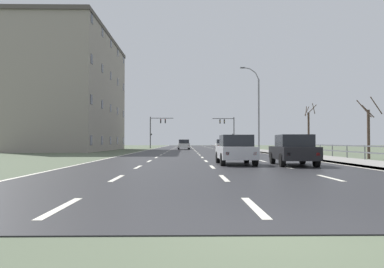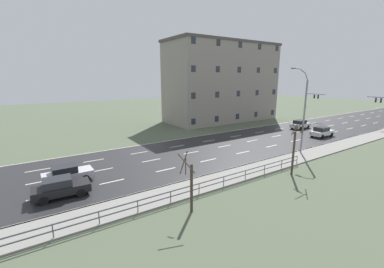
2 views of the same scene
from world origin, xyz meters
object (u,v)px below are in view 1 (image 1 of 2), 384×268
Objects in this scene: street_lamp_midground at (258,110)px; traffic_signal_left at (156,127)px; car_far_right at (235,150)px; car_near_left at (293,150)px; traffic_signal_right at (229,127)px; car_far_left at (184,144)px; brick_building at (75,93)px; car_distant at (222,145)px.

street_lamp_midground is 1.75× the size of traffic_signal_left.
car_near_left is at bearing -17.18° from car_far_right.
street_lamp_midground is 25.68m from traffic_signal_right.
brick_building is at bearing -161.94° from car_far_left.
car_far_right is at bearing -61.03° from brick_building.
street_lamp_midground is at bearing -59.91° from traffic_signal_left.
street_lamp_midground is 2.51× the size of car_far_right.
brick_building reaches higher than car_far_right.
car_distant is 1.01× the size of car_far_right.
car_near_left is (11.06, -50.77, -3.22)m from traffic_signal_left.
street_lamp_midground is 2.48× the size of car_far_left.
traffic_signal_right is 15.01m from car_far_left.
traffic_signal_right is (-0.55, 25.65, -1.06)m from street_lamp_midground.
car_far_left is 40.20m from car_near_left.
traffic_signal_right reaches higher than car_near_left.
street_lamp_midground reaches higher than traffic_signal_left.
car_far_left is (-2.97, 38.93, 0.00)m from car_far_right.
traffic_signal_left reaches higher than traffic_signal_right.
traffic_signal_left is 20.00m from brick_building.
car_far_left is at bearing 154.53° from car_distant.
car_distant is at bearing -100.53° from traffic_signal_right.
brick_building is at bearing -170.83° from car_distant.
traffic_signal_left reaches higher than car_near_left.
traffic_signal_left is at bearing 120.09° from street_lamp_midground.
street_lamp_midground reaches higher than traffic_signal_right.
traffic_signal_left is 0.24× the size of brick_building.
car_far_right is at bearing 166.16° from car_near_left.
car_far_left is at bearing 123.45° from street_lamp_midground.
street_lamp_midground reaches higher than car_far_right.
brick_building reaches higher than traffic_signal_left.
street_lamp_midground is at bearing -88.77° from traffic_signal_right.
traffic_signal_right is at bearing 91.23° from street_lamp_midground.
street_lamp_midground is 0.42× the size of brick_building.
brick_building reaches higher than car_near_left.
traffic_signal_left is 1.43× the size of car_far_right.
brick_building is (-24.45, 7.95, 3.09)m from street_lamp_midground.
car_distant and car_far_left have the same top height.
car_near_left is at bearing -92.98° from traffic_signal_right.
car_distant and car_near_left have the same top height.
traffic_signal_left is (-14.30, 24.68, -1.05)m from street_lamp_midground.
car_far_right is at bearing -88.01° from car_far_left.
car_distant is 0.99× the size of car_far_left.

